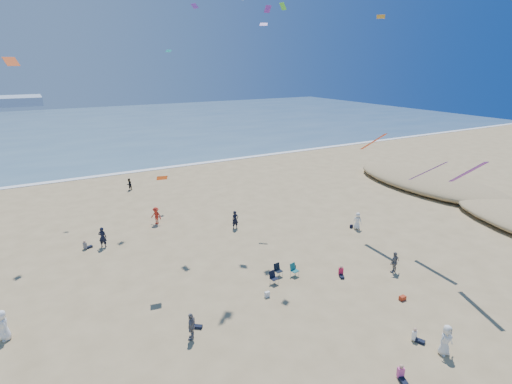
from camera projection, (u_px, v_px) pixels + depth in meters
ground at (296, 359)px, 22.15m from camera, size 220.00×220.00×0.00m
ocean at (79, 128)px, 100.73m from camera, size 220.00×100.00×0.06m
surf_line at (122, 173)px, 59.37m from camera, size 220.00×1.20×0.08m
standing_flyers at (259, 265)px, 30.68m from camera, size 30.74×41.42×1.93m
seated_group at (269, 300)px, 27.00m from camera, size 17.53×25.25×0.84m
chair_cluster at (283, 273)px, 30.30m from camera, size 2.69×1.47×1.00m
white_tote at (267, 294)px, 28.02m from camera, size 0.35×0.20×0.40m
black_backpack at (294, 267)px, 31.72m from camera, size 0.30×0.22×0.38m
cooler at (403, 298)px, 27.68m from camera, size 0.45×0.30×0.30m
navy_bag at (351, 226)px, 39.76m from camera, size 0.28×0.18×0.34m
kites_aloft at (299, 78)px, 32.65m from camera, size 44.80×39.95×29.13m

